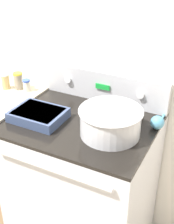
% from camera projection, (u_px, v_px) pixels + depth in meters
% --- Properties ---
extents(kitchen_wall, '(8.00, 0.05, 2.50)m').
position_uv_depth(kitchen_wall, '(110.00, 51.00, 1.82)').
color(kitchen_wall, silver).
rests_on(kitchen_wall, ground_plane).
extents(stove_range, '(0.78, 0.66, 0.95)m').
position_uv_depth(stove_range, '(83.00, 188.00, 1.93)').
color(stove_range, '#BCBCC1').
rests_on(stove_range, ground_plane).
extents(control_panel, '(0.78, 0.07, 0.19)m').
position_uv_depth(control_panel, '(105.00, 86.00, 1.87)').
color(control_panel, '#BCBCC1').
rests_on(control_panel, stove_range).
extents(side_counter, '(0.48, 0.63, 0.96)m').
position_uv_depth(side_counter, '(3.00, 158.00, 2.17)').
color(side_counter, '#896B4C').
rests_on(side_counter, ground_plane).
extents(mixing_bowl, '(0.32, 0.32, 0.14)m').
position_uv_depth(mixing_bowl, '(110.00, 121.00, 1.55)').
color(mixing_bowl, silver).
rests_on(mixing_bowl, stove_range).
extents(casserole_dish, '(0.28, 0.22, 0.05)m').
position_uv_depth(casserole_dish, '(38.00, 114.00, 1.70)').
color(casserole_dish, '#38476B').
rests_on(casserole_dish, stove_range).
extents(ladle, '(0.07, 0.27, 0.07)m').
position_uv_depth(ladle, '(158.00, 122.00, 1.63)').
color(ladle, teal).
rests_on(ladle, stove_range).
extents(spice_jar_blue_cap, '(0.05, 0.05, 0.08)m').
position_uv_depth(spice_jar_blue_cap, '(27.00, 85.00, 1.99)').
color(spice_jar_blue_cap, beige).
rests_on(spice_jar_blue_cap, side_counter).
extents(spice_jar_yellow_cap, '(0.06, 0.06, 0.11)m').
position_uv_depth(spice_jar_yellow_cap, '(18.00, 81.00, 2.01)').
color(spice_jar_yellow_cap, gray).
rests_on(spice_jar_yellow_cap, side_counter).
extents(spice_jar_white_cap, '(0.05, 0.05, 0.10)m').
position_uv_depth(spice_jar_white_cap, '(5.00, 81.00, 2.01)').
color(spice_jar_white_cap, tan).
rests_on(spice_jar_white_cap, side_counter).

